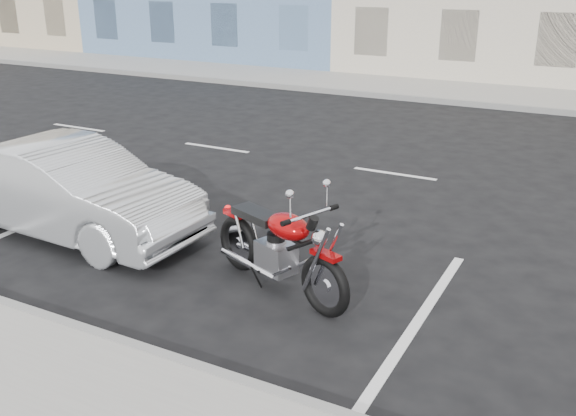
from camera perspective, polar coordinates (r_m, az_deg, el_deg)
name	(u,v)px	position (r m, az deg, el deg)	size (l,w,h in m)	color
ground	(505,190)	(11.75, 18.70, 1.53)	(120.00, 120.00, 0.00)	black
sidewalk_far	(395,87)	(21.14, 9.48, 10.58)	(80.00, 3.40, 0.15)	gray
curb_far	(376,95)	(19.56, 7.83, 9.90)	(80.00, 0.12, 0.16)	gray
motorcycle	(327,274)	(6.94, 3.51, -5.85)	(2.16, 1.05, 1.14)	black
sedan_silver	(70,190)	(9.58, -18.83, 1.56)	(1.42, 4.07, 1.34)	#B6BABE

